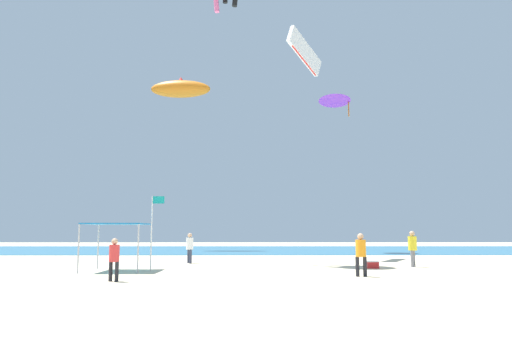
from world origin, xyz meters
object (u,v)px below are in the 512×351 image
(person_near_tent, at_px, (190,246))
(person_rightmost, at_px, (361,251))
(kite_delta_purple, at_px, (335,98))
(person_leftmost, at_px, (114,256))
(banner_flag, at_px, (153,225))
(kite_parafoil_white, at_px, (305,52))
(person_central, at_px, (412,246))
(kite_inflatable_orange, at_px, (181,89))
(cooler_box, at_px, (373,265))
(canopy_tent, at_px, (118,226))

(person_near_tent, distance_m, person_rightmost, 11.33)
(person_rightmost, height_order, kite_delta_purple, kite_delta_purple)
(person_leftmost, xyz_separation_m, kite_delta_purple, (12.44, 23.45, 12.70))
(person_near_tent, height_order, person_rightmost, person_rightmost)
(person_rightmost, height_order, banner_flag, banner_flag)
(person_near_tent, distance_m, kite_parafoil_white, 16.39)
(person_leftmost, height_order, person_rightmost, person_rightmost)
(kite_parafoil_white, bearing_deg, person_leftmost, -174.54)
(person_rightmost, bearing_deg, person_near_tent, 131.82)
(banner_flag, relative_size, kite_delta_purple, 1.04)
(kite_delta_purple, bearing_deg, person_leftmost, 73.05)
(banner_flag, bearing_deg, person_near_tent, 77.47)
(person_leftmost, bearing_deg, person_central, -129.08)
(kite_parafoil_white, bearing_deg, person_near_tent, 161.63)
(banner_flag, relative_size, kite_parafoil_white, 0.95)
(person_leftmost, bearing_deg, kite_delta_purple, -94.68)
(person_leftmost, distance_m, kite_inflatable_orange, 32.09)
(person_near_tent, distance_m, cooler_box, 10.35)
(banner_flag, bearing_deg, person_rightmost, -17.83)
(cooler_box, bearing_deg, person_rightmost, -109.76)
(person_near_tent, height_order, person_leftmost, person_near_tent)
(person_near_tent, xyz_separation_m, person_leftmost, (-1.50, -9.79, -0.08))
(person_near_tent, relative_size, kite_parafoil_white, 0.47)
(kite_parafoil_white, bearing_deg, banner_flag, 176.35)
(person_leftmost, relative_size, banner_flag, 0.45)
(kite_delta_purple, bearing_deg, cooler_box, 96.70)
(cooler_box, bearing_deg, banner_flag, -173.26)
(person_central, xyz_separation_m, person_rightmost, (-3.87, -5.19, -0.05))
(banner_flag, distance_m, cooler_box, 10.98)
(kite_delta_purple, bearing_deg, canopy_tent, 65.01)
(banner_flag, height_order, kite_parafoil_white, kite_parafoil_white)
(person_rightmost, relative_size, cooler_box, 3.09)
(person_central, bearing_deg, person_near_tent, 108.04)
(person_rightmost, distance_m, kite_delta_purple, 25.14)
(cooler_box, distance_m, kite_inflatable_orange, 30.27)
(person_leftmost, distance_m, banner_flag, 5.00)
(person_near_tent, distance_m, person_leftmost, 9.90)
(cooler_box, height_order, kite_inflatable_orange, kite_inflatable_orange)
(banner_flag, relative_size, kite_inflatable_orange, 0.59)
(canopy_tent, distance_m, kite_delta_purple, 25.96)
(kite_inflatable_orange, bearing_deg, person_near_tent, -77.55)
(kite_delta_purple, bearing_deg, banner_flag, 68.11)
(kite_inflatable_orange, bearing_deg, person_leftmost, -84.34)
(canopy_tent, distance_m, person_leftmost, 4.93)
(canopy_tent, bearing_deg, kite_parafoil_white, 45.98)
(person_leftmost, xyz_separation_m, person_rightmost, (9.62, 1.87, 0.10))
(canopy_tent, bearing_deg, person_leftmost, -75.19)
(canopy_tent, relative_size, banner_flag, 0.78)
(canopy_tent, bearing_deg, person_near_tent, 62.12)
(cooler_box, bearing_deg, person_central, 22.25)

